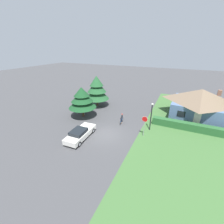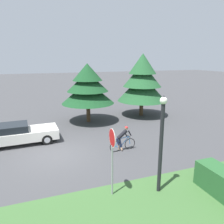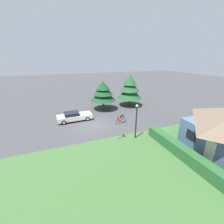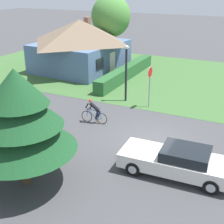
{
  "view_description": "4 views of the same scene",
  "coord_description": "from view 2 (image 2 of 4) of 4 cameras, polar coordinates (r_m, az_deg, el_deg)",
  "views": [
    {
      "loc": [
        7.71,
        -14.87,
        10.63
      ],
      "look_at": [
        -0.55,
        3.0,
        1.9
      ],
      "focal_mm": 24.0,
      "sensor_mm": 36.0,
      "label": 1
    },
    {
      "loc": [
        11.7,
        -0.95,
        5.31
      ],
      "look_at": [
        -1.22,
        3.77,
        1.89
      ],
      "focal_mm": 35.0,
      "sensor_mm": 36.0,
      "label": 2
    },
    {
      "loc": [
        17.77,
        -4.22,
        8.51
      ],
      "look_at": [
        0.15,
        2.61,
        1.61
      ],
      "focal_mm": 24.0,
      "sensor_mm": 36.0,
      "label": 3
    },
    {
      "loc": [
        -14.11,
        -4.64,
        7.72
      ],
      "look_at": [
        -0.27,
        2.11,
        1.32
      ],
      "focal_mm": 50.0,
      "sensor_mm": 36.0,
      "label": 4
    }
  ],
  "objects": [
    {
      "name": "conifer_tall_near",
      "position": [
        18.23,
        -6.38,
        6.66
      ],
      "size": [
        4.36,
        4.36,
        4.89
      ],
      "color": "#4C3823",
      "rests_on": "ground"
    },
    {
      "name": "cyclist",
      "position": [
        12.83,
        2.79,
        -7.09
      ],
      "size": [
        0.44,
        1.66,
        1.47
      ],
      "rotation": [
        0.0,
        0.0,
        1.66
      ],
      "color": "black",
      "rests_on": "ground"
    },
    {
      "name": "sedan_left_lane",
      "position": [
        15.02,
        -23.51,
        -5.3
      ],
      "size": [
        2.01,
        4.84,
        1.31
      ],
      "rotation": [
        0.0,
        0.0,
        1.61
      ],
      "color": "silver",
      "rests_on": "ground"
    },
    {
      "name": "street_lamp",
      "position": [
        8.69,
        12.78,
        -6.58
      ],
      "size": [
        0.29,
        0.29,
        3.98
      ],
      "color": "black",
      "rests_on": "ground"
    },
    {
      "name": "ground_plane",
      "position": [
        12.88,
        -14.28,
        -10.84
      ],
      "size": [
        140.0,
        140.0,
        0.0
      ],
      "primitive_type": "plane",
      "color": "#424244"
    },
    {
      "name": "conifer_tall_far",
      "position": [
        20.39,
        7.88,
        8.07
      ],
      "size": [
        4.48,
        4.48,
        5.72
      ],
      "color": "#4C3823",
      "rests_on": "ground"
    },
    {
      "name": "stop_sign",
      "position": [
        8.38,
        0.05,
        -9.57
      ],
      "size": [
        0.73,
        0.07,
        2.77
      ],
      "rotation": [
        0.0,
        0.0,
        3.1
      ],
      "color": "gray",
      "rests_on": "ground"
    }
  ]
}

